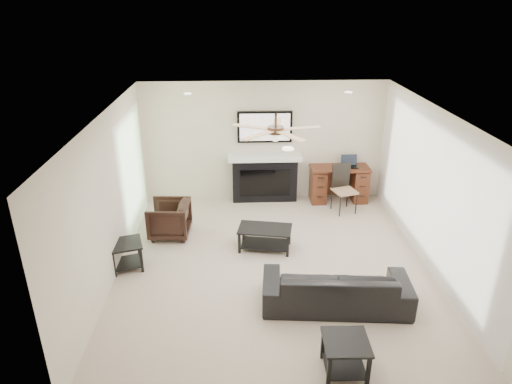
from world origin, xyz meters
TOP-DOWN VIEW (x-y plane):
  - room_shell at (0.19, 0.08)m, footprint 5.50×5.54m
  - sofa at (0.79, -1.05)m, footprint 2.11×0.98m
  - armchair at (-1.81, 1.10)m, footprint 0.76×0.74m
  - coffee_table at (-0.11, 0.55)m, footprint 0.98×0.66m
  - end_table_near at (0.64, -2.30)m, footprint 0.53×0.53m
  - end_table_left at (-2.36, 0.05)m, footprint 0.62×0.62m
  - fireplace_unit at (0.01, 2.58)m, footprint 1.52×0.34m
  - desk at (1.57, 2.50)m, footprint 1.22×0.56m
  - desk_chair at (1.57, 1.95)m, footprint 0.53×0.54m
  - laptop at (1.77, 2.48)m, footprint 0.33×0.24m

SIDE VIEW (x-z plane):
  - coffee_table at x=-0.11m, z-range 0.00..0.40m
  - end_table_near at x=0.64m, z-range 0.00..0.45m
  - end_table_left at x=-2.36m, z-range 0.00..0.45m
  - sofa at x=0.79m, z-range 0.00..0.60m
  - armchair at x=-1.81m, z-range 0.00..0.66m
  - desk at x=1.57m, z-range 0.00..0.76m
  - desk_chair at x=1.57m, z-range 0.00..0.97m
  - laptop at x=1.77m, z-range 0.76..0.99m
  - fireplace_unit at x=0.01m, z-range 0.00..1.91m
  - room_shell at x=0.19m, z-range 0.42..2.94m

